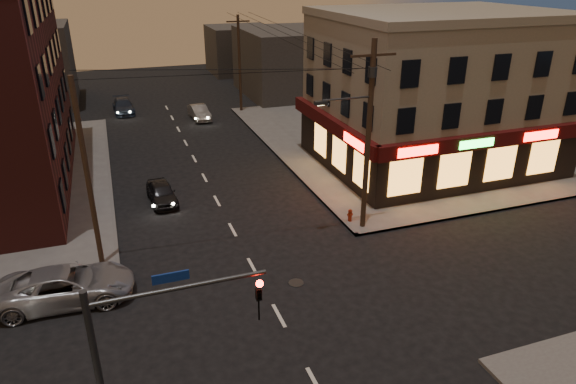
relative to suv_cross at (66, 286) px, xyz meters
name	(u,v)px	position (x,y,z in m)	size (l,w,h in m)	color
ground	(279,316)	(8.22, -4.00, -0.78)	(120.00, 120.00, 0.00)	black
sidewalk_ne	(410,137)	(26.22, 15.00, -0.70)	(24.00, 28.00, 0.15)	#514F4C
pizza_building	(435,91)	(24.15, 9.43, 4.57)	(15.85, 12.85, 10.50)	gray
bg_building_ne_a	(289,62)	(22.22, 34.00, 2.72)	(10.00, 12.00, 7.00)	#3F3D3A
bg_building_nw	(25,66)	(-4.78, 38.00, 3.22)	(9.00, 10.00, 8.00)	#3F3D3A
bg_building_ne_b	(240,50)	(20.22, 48.00, 2.22)	(8.00, 8.00, 6.00)	#3F3D3A
utility_pole_main	(367,128)	(14.90, 1.80, 4.98)	(4.20, 0.44, 10.00)	#382619
utility_pole_far	(240,64)	(15.02, 28.00, 3.87)	(0.26, 0.26, 9.00)	#382619
utility_pole_west	(88,177)	(1.42, 2.50, 3.87)	(0.24, 0.24, 9.00)	#382619
traffic_signal	(140,358)	(2.65, -9.60, 3.38)	(4.49, 0.32, 6.47)	#333538
suv_cross	(66,286)	(0.00, 0.00, 0.00)	(2.58, 5.59, 1.55)	gray
sedan_near	(162,193)	(5.04, 8.93, -0.14)	(1.50, 3.74, 1.27)	black
sedan_mid	(199,112)	(10.61, 26.63, -0.12)	(1.40, 4.01, 1.32)	slate
sedan_far	(123,106)	(4.01, 31.37, -0.11)	(1.88, 4.61, 1.34)	#1B2436
fire_hydrant	(350,215)	(14.62, 2.57, -0.24)	(0.31, 0.31, 0.71)	maroon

